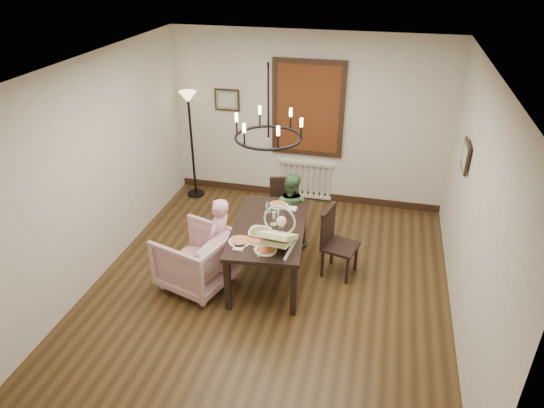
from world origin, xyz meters
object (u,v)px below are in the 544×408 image
at_px(chair_far, 283,211).
at_px(floor_lamp, 192,147).
at_px(dining_table, 269,232).
at_px(chair_right, 341,243).
at_px(drinking_glass, 282,223).
at_px(elderly_woman, 220,248).
at_px(seated_man, 290,216).
at_px(baby_bouncer, 279,234).
at_px(armchair, 196,259).

distance_m(chair_far, floor_lamp, 2.12).
bearing_deg(dining_table, chair_right, 9.10).
xyz_separation_m(chair_far, drinking_glass, (0.18, -0.95, 0.36)).
relative_size(drinking_glass, floor_lamp, 0.08).
xyz_separation_m(elderly_woman, floor_lamp, (-1.25, 2.23, 0.41)).
distance_m(dining_table, seated_man, 0.83).
xyz_separation_m(baby_bouncer, drinking_glass, (-0.06, 0.45, -0.12)).
height_order(dining_table, floor_lamp, floor_lamp).
bearing_deg(floor_lamp, chair_right, -32.19).
relative_size(dining_table, chair_right, 1.77).
distance_m(elderly_woman, drinking_glass, 0.85).
height_order(elderly_woman, seated_man, elderly_woman).
bearing_deg(baby_bouncer, chair_right, 51.15).
bearing_deg(baby_bouncer, seated_man, 100.25).
distance_m(dining_table, baby_bouncer, 0.57).
bearing_deg(floor_lamp, armchair, -67.91).
bearing_deg(seated_man, chair_far, -40.21).
bearing_deg(elderly_woman, baby_bouncer, 87.74).
xyz_separation_m(seated_man, baby_bouncer, (0.11, -1.25, 0.47)).
xyz_separation_m(dining_table, chair_far, (-0.02, 0.95, -0.21)).
bearing_deg(dining_table, drinking_glass, -7.05).
height_order(elderly_woman, baby_bouncer, baby_bouncer).
bearing_deg(drinking_glass, floor_lamp, 135.31).
bearing_deg(armchair, drinking_glass, 128.93).
distance_m(dining_table, elderly_woman, 0.66).
bearing_deg(chair_right, armchair, 124.45).
relative_size(chair_far, armchair, 1.09).
bearing_deg(seated_man, armchair, 58.97).
bearing_deg(seated_man, elderly_woman, 64.66).
relative_size(chair_far, floor_lamp, 0.51).
bearing_deg(chair_right, floor_lamp, 71.65).
bearing_deg(drinking_glass, seated_man, 93.51).
relative_size(armchair, baby_bouncer, 1.49).
xyz_separation_m(armchair, floor_lamp, (-0.97, 2.38, 0.52)).
distance_m(armchair, baby_bouncer, 1.22).
bearing_deg(dining_table, elderly_woman, -161.73).
distance_m(chair_far, armchair, 1.60).
xyz_separation_m(drinking_glass, floor_lamp, (-1.99, 1.97, 0.08)).
bearing_deg(chair_far, seated_man, -61.46).
bearing_deg(floor_lamp, baby_bouncer, -49.63).
bearing_deg(floor_lamp, seated_man, -31.03).
xyz_separation_m(armchair, drinking_glass, (1.03, 0.41, 0.44)).
bearing_deg(dining_table, baby_bouncer, -69.28).
distance_m(armchair, drinking_glass, 1.19).
bearing_deg(chair_right, drinking_glass, 122.70).
height_order(chair_far, floor_lamp, floor_lamp).
bearing_deg(floor_lamp, dining_table, -47.16).
xyz_separation_m(chair_far, baby_bouncer, (0.25, -1.40, 0.48)).
bearing_deg(chair_far, floor_lamp, 137.16).
bearing_deg(chair_far, baby_bouncer, -93.40).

